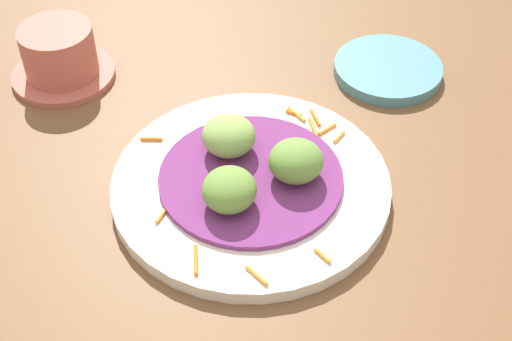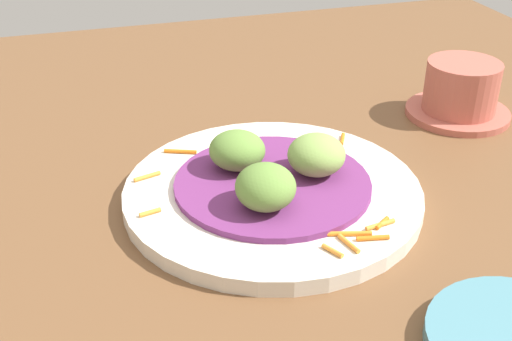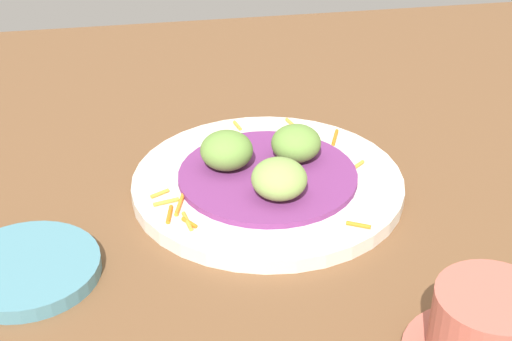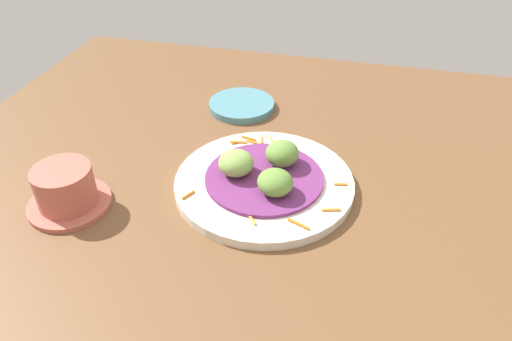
% 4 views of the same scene
% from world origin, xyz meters
% --- Properties ---
extents(table_surface, '(1.10, 1.10, 0.02)m').
position_xyz_m(table_surface, '(0.00, 0.00, 0.01)').
color(table_surface, brown).
rests_on(table_surface, ground).
extents(main_plate, '(0.28, 0.28, 0.02)m').
position_xyz_m(main_plate, '(0.03, 0.03, 0.03)').
color(main_plate, silver).
rests_on(main_plate, table_surface).
extents(cabbage_bed, '(0.18, 0.18, 0.01)m').
position_xyz_m(cabbage_bed, '(0.03, 0.03, 0.04)').
color(cabbage_bed, '#702D6B').
rests_on(cabbage_bed, main_plate).
extents(carrot_garnish, '(0.23, 0.23, 0.00)m').
position_xyz_m(carrot_garnish, '(0.02, 0.06, 0.04)').
color(carrot_garnish, orange).
rests_on(carrot_garnish, main_plate).
extents(guac_scoop_left, '(0.07, 0.07, 0.04)m').
position_xyz_m(guac_scoop_left, '(0.05, -0.00, 0.06)').
color(guac_scoop_left, olive).
rests_on(guac_scoop_left, cabbage_bed).
extents(guac_scoop_center, '(0.06, 0.06, 0.04)m').
position_xyz_m(guac_scoop_center, '(0.05, 0.07, 0.06)').
color(guac_scoop_center, olive).
rests_on(guac_scoop_center, cabbage_bed).
extents(guac_scoop_right, '(0.07, 0.07, 0.04)m').
position_xyz_m(guac_scoop_right, '(-0.01, 0.03, 0.06)').
color(guac_scoop_right, '#84A851').
rests_on(guac_scoop_right, cabbage_bed).
extents(side_plate_small, '(0.13, 0.13, 0.01)m').
position_xyz_m(side_plate_small, '(-0.07, 0.27, 0.03)').
color(side_plate_small, teal).
rests_on(side_plate_small, table_surface).
extents(terracotta_bowl, '(0.12, 0.12, 0.07)m').
position_xyz_m(terracotta_bowl, '(-0.24, -0.08, 0.05)').
color(terracotta_bowl, '#B75B4C').
rests_on(terracotta_bowl, table_surface).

